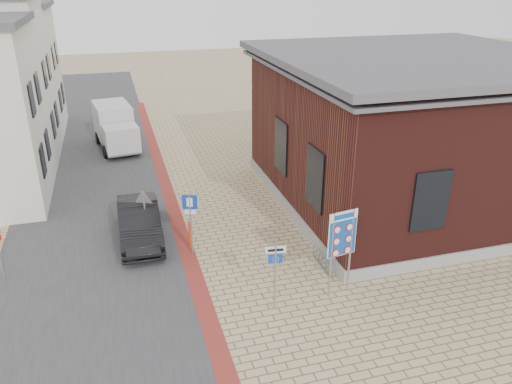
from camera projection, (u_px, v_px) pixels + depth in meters
ground at (272, 315)px, 15.88m from camera, size 120.00×120.00×0.00m
road_strip at (95, 169)px, 27.65m from camera, size 7.00×60.00×0.02m
curb_strip at (170, 197)px, 24.15m from camera, size 0.60×40.00×0.02m
brick_building at (413, 127)px, 22.91m from camera, size 13.00×13.00×6.80m
townhouse_far at (0, 70)px, 32.48m from camera, size 7.40×6.40×8.30m
bike_rack at (322, 261)px, 18.38m from camera, size 0.08×1.80×0.60m
sedan at (139, 222)px, 20.11m from camera, size 1.65×4.63×1.52m
box_truck at (115, 127)px, 30.51m from camera, size 2.67×5.23×2.61m
border_sign at (342, 235)px, 16.05m from camera, size 1.05×0.22×3.10m
essen_sign at (275, 265)px, 15.52m from camera, size 0.66×0.12×2.47m
parking_sign at (190, 213)px, 18.67m from camera, size 0.55×0.21×2.55m
yield_sign at (144, 202)px, 19.59m from camera, size 0.76×0.37×2.26m
bollard at (190, 234)px, 19.58m from camera, size 0.13×0.13×1.13m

